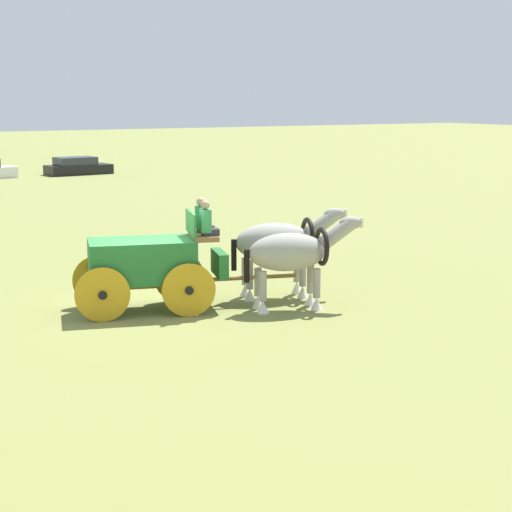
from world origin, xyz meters
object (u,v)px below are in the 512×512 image
Objects in this scene: show_wagon at (149,262)px; draft_horse_near at (279,244)px; draft_horse_off at (293,254)px; parked_vehicle_e at (78,167)px.

show_wagon reaches higher than draft_horse_near.
draft_horse_near reaches higher than draft_horse_off.
show_wagon is at bearing -105.44° from parked_vehicle_e.
draft_horse_off is 0.67× the size of parked_vehicle_e.
draft_horse_off is at bearing -105.79° from draft_horse_near.
parked_vehicle_e is at bearing 79.61° from draft_horse_off.
draft_horse_near is at bearing -5.37° from show_wagon.
draft_horse_off is (-0.35, -1.25, -0.04)m from draft_horse_near.
show_wagon is 1.26× the size of parked_vehicle_e.
draft_horse_off is at bearing -100.39° from parked_vehicle_e.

